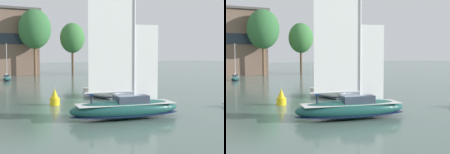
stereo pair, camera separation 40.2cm
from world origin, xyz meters
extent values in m
plane|color=slate|center=(0.00, 0.00, 0.00)|extent=(400.00, 400.00, 0.00)
cylinder|color=brown|center=(22.21, 72.86, 4.65)|extent=(0.74, 0.74, 9.31)
ellipsoid|color=#3D7A3D|center=(22.21, 72.86, 12.12)|extent=(8.38, 8.38, 10.24)
cylinder|color=brown|center=(31.73, 71.84, 4.02)|extent=(0.64, 0.64, 8.04)
ellipsoid|color=#336B38|center=(31.73, 71.84, 10.47)|extent=(7.24, 7.24, 8.85)
cylinder|color=brown|center=(8.11, 68.11, 5.49)|extent=(0.88, 0.88, 10.99)
ellipsoid|color=#336B38|center=(8.11, 68.11, 14.31)|extent=(9.89, 9.89, 12.09)
ellipsoid|color=#194C47|center=(0.00, 0.00, 1.02)|extent=(12.36, 5.51, 2.03)
ellipsoid|color=#19234C|center=(0.00, 0.00, 0.46)|extent=(12.48, 5.57, 0.24)
cube|color=silver|center=(0.00, 0.00, 1.60)|extent=(10.85, 4.72, 0.06)
cube|color=#333D4C|center=(0.59, -0.11, 2.05)|extent=(3.72, 2.92, 0.84)
cylinder|color=silver|center=(0.94, -0.18, 9.10)|extent=(0.24, 0.24, 14.93)
cylinder|color=silver|center=(-1.70, 0.32, 2.83)|extent=(5.32, 1.20, 0.20)
cube|color=white|center=(-1.49, 0.28, 8.95)|extent=(4.86, 0.95, 12.24)
cube|color=white|center=(2.33, -0.44, 5.74)|extent=(2.59, 0.51, 8.21)
cylinder|color=#232838|center=(-3.45, 1.06, 2.06)|extent=(0.23, 0.23, 0.85)
cylinder|color=#1E4CA5|center=(-3.45, 1.06, 2.81)|extent=(0.40, 0.40, 0.65)
sphere|color=tan|center=(-3.45, 1.06, 3.25)|extent=(0.24, 0.24, 0.24)
ellipsoid|color=maroon|center=(32.01, 59.60, 0.75)|extent=(9.17, 3.89, 1.51)
ellipsoid|color=#19234C|center=(32.01, 59.60, 0.34)|extent=(9.26, 3.93, 0.18)
cube|color=beige|center=(32.01, 59.60, 1.20)|extent=(8.05, 3.33, 0.06)
cube|color=#333D4C|center=(31.57, 59.52, 1.54)|extent=(2.74, 2.12, 0.62)
cylinder|color=silver|center=(31.31, 59.48, 6.78)|extent=(0.18, 0.18, 11.10)
cylinder|color=silver|center=(33.28, 59.80, 2.12)|extent=(3.97, 0.80, 0.15)
cube|color=white|center=(33.12, 59.78, 6.67)|extent=(3.63, 0.63, 9.10)
cube|color=white|center=(30.25, 59.31, 4.28)|extent=(1.93, 0.34, 6.10)
ellipsoid|color=#194C47|center=(-2.80, 54.05, 0.57)|extent=(3.49, 7.02, 1.15)
ellipsoid|color=#19234C|center=(-2.80, 54.05, 0.26)|extent=(3.52, 7.09, 0.14)
cube|color=#BCB7A8|center=(-2.80, 54.05, 0.92)|extent=(2.99, 6.16, 0.06)
cube|color=#333D4C|center=(-2.72, 54.38, 1.19)|extent=(1.75, 2.16, 0.47)
cylinder|color=silver|center=(-2.67, 54.57, 5.18)|extent=(0.14, 0.14, 8.45)
cylinder|color=silver|center=(-3.04, 53.10, 1.63)|extent=(0.85, 2.98, 0.11)
cylinder|color=silver|center=(-3.04, 53.10, 1.71)|extent=(0.85, 2.70, 0.18)
ellipsoid|color=white|center=(4.61, 15.51, 0.76)|extent=(4.15, 9.21, 1.51)
ellipsoid|color=#19234C|center=(4.61, 15.51, 0.34)|extent=(4.19, 9.30, 0.18)
cube|color=#BCB7A8|center=(4.61, 15.51, 1.20)|extent=(3.55, 8.09, 0.06)
cube|color=#333D4C|center=(4.70, 15.08, 1.54)|extent=(2.19, 2.78, 0.62)
cylinder|color=silver|center=(4.75, 14.81, 6.79)|extent=(0.18, 0.18, 11.12)
cylinder|color=silver|center=(4.37, 16.78, 2.12)|extent=(0.92, 3.96, 0.15)
cylinder|color=white|center=(4.37, 16.78, 2.23)|extent=(0.93, 3.58, 0.24)
cylinder|color=yellow|center=(-3.92, 11.74, 0.48)|extent=(1.29, 1.29, 0.97)
cone|color=yellow|center=(-3.92, 11.74, 1.56)|extent=(0.97, 0.97, 1.18)
sphere|color=#F2F266|center=(-3.92, 11.74, 2.23)|extent=(0.16, 0.16, 0.16)
camera|label=1|loc=(-16.62, -27.88, 6.84)|focal=50.00mm
camera|label=2|loc=(-16.26, -28.07, 6.84)|focal=50.00mm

